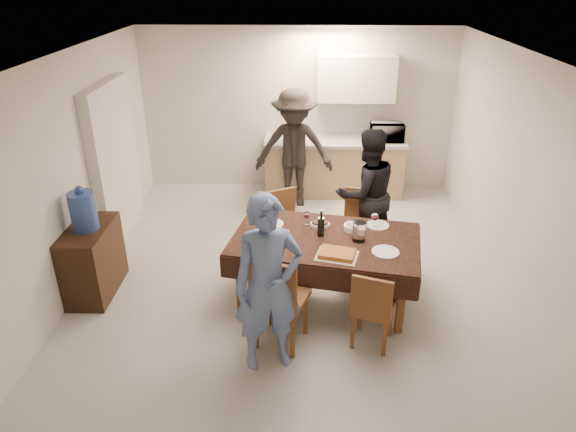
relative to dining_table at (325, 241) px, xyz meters
name	(u,v)px	position (x,y,z in m)	size (l,w,h in m)	color
floor	(294,281)	(-0.34, 0.33, -0.74)	(5.00, 6.00, 0.02)	#ACACA7
ceiling	(296,58)	(-0.34, 0.33, 1.86)	(5.00, 6.00, 0.02)	white
wall_back	(297,110)	(-0.34, 3.33, 0.56)	(5.00, 0.02, 2.60)	silver
wall_front	(287,381)	(-0.34, -2.67, 0.56)	(5.00, 0.02, 2.60)	silver
wall_left	(68,178)	(-2.84, 0.33, 0.56)	(0.02, 6.00, 2.60)	silver
wall_right	(526,183)	(2.16, 0.33, 0.56)	(0.02, 6.00, 2.60)	silver
stub_partition	(115,162)	(-2.76, 1.53, 0.31)	(0.15, 1.40, 2.10)	beige
kitchen_base_cabinet	(333,168)	(0.26, 3.01, -0.31)	(2.20, 0.60, 0.86)	tan
kitchen_worktop	(335,142)	(0.26, 3.01, 0.15)	(2.24, 0.64, 0.05)	#AAAAA5
upper_cabinet	(356,78)	(0.56, 3.15, 1.11)	(1.20, 0.34, 0.70)	silver
dining_table	(325,241)	(0.00, 0.00, 0.00)	(2.17, 1.51, 0.77)	black
chair_near_left	(281,294)	(-0.45, -0.85, -0.11)	(0.60, 0.61, 0.56)	brown
chair_near_right	(375,304)	(0.45, -0.83, -0.22)	(0.49, 0.50, 0.46)	brown
chair_far_left	(286,226)	(-0.45, 0.66, -0.17)	(0.57, 0.59, 0.51)	brown
chair_far_right	(360,226)	(0.45, 0.66, -0.15)	(0.52, 0.53, 0.52)	brown
console	(93,260)	(-2.62, 0.07, -0.33)	(0.44, 0.88, 0.82)	black
water_jug	(83,211)	(-2.62, 0.07, 0.29)	(0.28, 0.28, 0.42)	#3556AD
wine_bottle	(321,223)	(-0.05, 0.05, 0.19)	(0.08, 0.08, 0.30)	black
water_pitcher	(359,232)	(0.35, -0.05, 0.14)	(0.14, 0.14, 0.22)	white
savoury_tart	(337,254)	(0.10, -0.38, 0.06)	(0.41, 0.31, 0.05)	#AB7632
salad_bowl	(352,228)	(0.30, 0.18, 0.07)	(0.18, 0.18, 0.07)	white
mushroom_dish	(320,225)	(-0.05, 0.28, 0.05)	(0.20, 0.20, 0.04)	white
wine_glass_a	(273,241)	(-0.55, -0.25, 0.12)	(0.08, 0.08, 0.18)	white
wine_glass_b	(374,220)	(0.55, 0.25, 0.13)	(0.08, 0.08, 0.19)	white
wine_glass_c	(307,218)	(-0.20, 0.30, 0.12)	(0.08, 0.08, 0.18)	white
plate_near_left	(268,250)	(-0.60, -0.30, 0.04)	(0.28, 0.28, 0.02)	white
plate_near_right	(385,252)	(0.60, -0.30, 0.04)	(0.28, 0.28, 0.02)	white
plate_far_left	(271,224)	(-0.60, 0.30, 0.04)	(0.28, 0.28, 0.02)	white
plate_far_right	(378,225)	(0.60, 0.30, 0.04)	(0.25, 0.25, 0.01)	white
microwave	(387,132)	(1.08, 3.01, 0.31)	(0.51, 0.34, 0.28)	silver
person_near	(268,285)	(-0.55, -1.05, 0.12)	(0.63, 0.41, 1.73)	#607CB3
person_far	(366,194)	(0.55, 1.05, 0.10)	(0.82, 0.64, 1.68)	black
person_kitchen	(294,149)	(-0.38, 2.56, 0.17)	(1.18, 0.68, 1.82)	black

